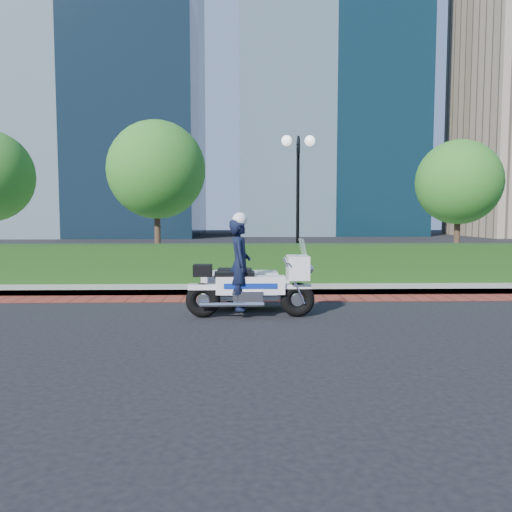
{
  "coord_description": "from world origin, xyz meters",
  "views": [
    {
      "loc": [
        -0.66,
        -10.04,
        1.92
      ],
      "look_at": [
        -0.37,
        1.54,
        1.0
      ],
      "focal_mm": 35.0,
      "sensor_mm": 36.0,
      "label": 1
    }
  ],
  "objects_px": {
    "tree_c": "(459,182)",
    "police_motorcycle": "(245,279)",
    "tree_b": "(157,170)",
    "lamppost": "(298,182)"
  },
  "relations": [
    {
      "from": "lamppost",
      "to": "tree_c",
      "type": "distance_m",
      "value": 5.65
    },
    {
      "from": "police_motorcycle",
      "to": "tree_b",
      "type": "bearing_deg",
      "value": 112.18
    },
    {
      "from": "lamppost",
      "to": "tree_b",
      "type": "height_order",
      "value": "tree_b"
    },
    {
      "from": "tree_c",
      "to": "police_motorcycle",
      "type": "height_order",
      "value": "tree_c"
    },
    {
      "from": "lamppost",
      "to": "police_motorcycle",
      "type": "relative_size",
      "value": 1.71
    },
    {
      "from": "tree_b",
      "to": "tree_c",
      "type": "xyz_separation_m",
      "value": [
        10.0,
        -0.0,
        -0.39
      ]
    },
    {
      "from": "lamppost",
      "to": "tree_b",
      "type": "xyz_separation_m",
      "value": [
        -4.5,
        1.3,
        0.48
      ]
    },
    {
      "from": "lamppost",
      "to": "tree_c",
      "type": "height_order",
      "value": "tree_c"
    },
    {
      "from": "tree_b",
      "to": "police_motorcycle",
      "type": "xyz_separation_m",
      "value": [
        2.86,
        -6.78,
        -2.75
      ]
    },
    {
      "from": "tree_c",
      "to": "police_motorcycle",
      "type": "bearing_deg",
      "value": -136.46
    }
  ]
}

